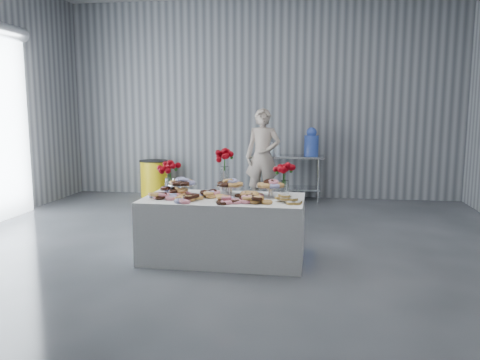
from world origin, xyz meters
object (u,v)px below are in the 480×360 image
object	(u,v)px
prep_table	(285,169)
person	(263,157)
display_table	(224,228)
water_jug	(311,143)
trash_barrel	(154,178)

from	to	relation	value
prep_table	person	bearing A→B (deg)	-131.75
display_table	water_jug	size ratio (longest dim) A/B	3.43
display_table	person	world-z (taller)	person
prep_table	water_jug	world-z (taller)	water_jug
prep_table	trash_barrel	bearing A→B (deg)	-180.00
display_table	water_jug	bearing A→B (deg)	75.06
prep_table	water_jug	distance (m)	0.73
trash_barrel	person	bearing A→B (deg)	-11.04
person	trash_barrel	distance (m)	2.42
prep_table	display_table	bearing A→B (deg)	-97.78
person	water_jug	bearing A→B (deg)	32.31
display_table	water_jug	distance (m)	4.05
prep_table	person	size ratio (longest dim) A/B	0.82
prep_table	person	distance (m)	0.67
display_table	trash_barrel	xyz separation A→B (m)	(-2.19, 3.84, 0.00)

